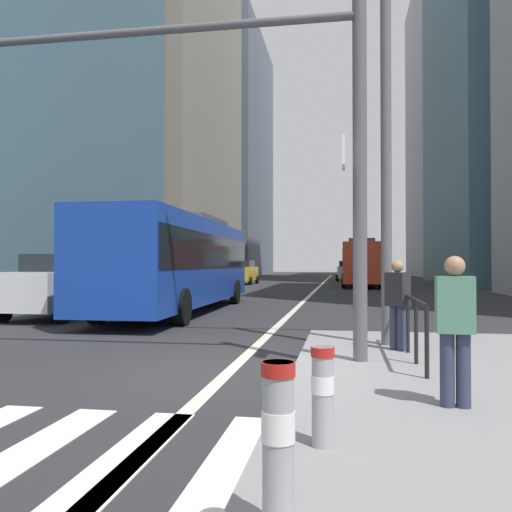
{
  "coord_description": "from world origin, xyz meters",
  "views": [
    {
      "loc": [
        1.72,
        -7.93,
        1.65
      ],
      "look_at": [
        -5.22,
        33.65,
        2.29
      ],
      "focal_mm": 36.7,
      "sensor_mm": 36.0,
      "label": 1
    }
  ],
  "objects_px": {
    "city_bus_red_receding": "(361,261)",
    "bollard_left": "(323,391)",
    "traffic_signal_gantry": "(210,111)",
    "street_lamp_post": "(386,70)",
    "car_oncoming_mid": "(243,272)",
    "car_receding_near": "(347,271)",
    "bollard_front": "(278,437)",
    "city_bus_blue_oncoming": "(180,259)",
    "pedestrian_waiting": "(455,324)",
    "pedestrian_far": "(398,301)",
    "sedan_white_oncoming": "(61,285)"
  },
  "relations": [
    {
      "from": "city_bus_red_receding",
      "to": "bollard_left",
      "type": "distance_m",
      "value": 34.96
    },
    {
      "from": "traffic_signal_gantry",
      "to": "street_lamp_post",
      "type": "bearing_deg",
      "value": 30.56
    },
    {
      "from": "car_oncoming_mid",
      "to": "car_receding_near",
      "type": "distance_m",
      "value": 12.35
    },
    {
      "from": "car_receding_near",
      "to": "bollard_left",
      "type": "bearing_deg",
      "value": -90.62
    },
    {
      "from": "car_oncoming_mid",
      "to": "bollard_front",
      "type": "relative_size",
      "value": 4.48
    },
    {
      "from": "city_bus_blue_oncoming",
      "to": "pedestrian_waiting",
      "type": "relative_size",
      "value": 7.62
    },
    {
      "from": "car_oncoming_mid",
      "to": "pedestrian_far",
      "type": "relative_size",
      "value": 2.72
    },
    {
      "from": "car_oncoming_mid",
      "to": "bollard_front",
      "type": "bearing_deg",
      "value": -78.8
    },
    {
      "from": "city_bus_blue_oncoming",
      "to": "car_receding_near",
      "type": "height_order",
      "value": "city_bus_blue_oncoming"
    },
    {
      "from": "city_bus_blue_oncoming",
      "to": "sedan_white_oncoming",
      "type": "height_order",
      "value": "city_bus_blue_oncoming"
    },
    {
      "from": "city_bus_blue_oncoming",
      "to": "pedestrian_waiting",
      "type": "distance_m",
      "value": 13.39
    },
    {
      "from": "sedan_white_oncoming",
      "to": "car_oncoming_mid",
      "type": "distance_m",
      "value": 27.11
    },
    {
      "from": "bollard_left",
      "to": "bollard_front",
      "type": "bearing_deg",
      "value": -97.72
    },
    {
      "from": "city_bus_blue_oncoming",
      "to": "car_receding_near",
      "type": "distance_m",
      "value": 34.2
    },
    {
      "from": "traffic_signal_gantry",
      "to": "bollard_front",
      "type": "distance_m",
      "value": 6.62
    },
    {
      "from": "car_oncoming_mid",
      "to": "pedestrian_far",
      "type": "height_order",
      "value": "car_oncoming_mid"
    },
    {
      "from": "sedan_white_oncoming",
      "to": "city_bus_blue_oncoming",
      "type": "bearing_deg",
      "value": 38.95
    },
    {
      "from": "city_bus_red_receding",
      "to": "car_receding_near",
      "type": "height_order",
      "value": "city_bus_red_receding"
    },
    {
      "from": "city_bus_blue_oncoming",
      "to": "bollard_front",
      "type": "relative_size",
      "value": 12.73
    },
    {
      "from": "bollard_front",
      "to": "pedestrian_waiting",
      "type": "height_order",
      "value": "pedestrian_waiting"
    },
    {
      "from": "traffic_signal_gantry",
      "to": "bollard_front",
      "type": "xyz_separation_m",
      "value": [
        1.78,
        -5.34,
        -3.48
      ]
    },
    {
      "from": "pedestrian_waiting",
      "to": "city_bus_red_receding",
      "type": "bearing_deg",
      "value": 89.75
    },
    {
      "from": "city_bus_blue_oncoming",
      "to": "city_bus_red_receding",
      "type": "xyz_separation_m",
      "value": [
        6.85,
        21.93,
        -0.0
      ]
    },
    {
      "from": "sedan_white_oncoming",
      "to": "traffic_signal_gantry",
      "type": "bearing_deg",
      "value": -45.81
    },
    {
      "from": "bollard_front",
      "to": "traffic_signal_gantry",
      "type": "bearing_deg",
      "value": 108.43
    },
    {
      "from": "car_oncoming_mid",
      "to": "bollard_left",
      "type": "relative_size",
      "value": 5.2
    },
    {
      "from": "traffic_signal_gantry",
      "to": "pedestrian_far",
      "type": "relative_size",
      "value": 4.53
    },
    {
      "from": "car_receding_near",
      "to": "bollard_left",
      "type": "xyz_separation_m",
      "value": [
        -0.5,
        -46.65,
        -0.38
      ]
    },
    {
      "from": "city_bus_red_receding",
      "to": "pedestrian_waiting",
      "type": "relative_size",
      "value": 6.76
    },
    {
      "from": "car_receding_near",
      "to": "pedestrian_waiting",
      "type": "height_order",
      "value": "car_receding_near"
    },
    {
      "from": "car_oncoming_mid",
      "to": "street_lamp_post",
      "type": "distance_m",
      "value": 33.48
    },
    {
      "from": "car_receding_near",
      "to": "street_lamp_post",
      "type": "xyz_separation_m",
      "value": [
        0.46,
        -41.0,
        4.29
      ]
    },
    {
      "from": "city_bus_red_receding",
      "to": "pedestrian_waiting",
      "type": "bearing_deg",
      "value": -90.25
    },
    {
      "from": "bollard_front",
      "to": "bollard_left",
      "type": "relative_size",
      "value": 1.16
    },
    {
      "from": "city_bus_blue_oncoming",
      "to": "pedestrian_waiting",
      "type": "bearing_deg",
      "value": -59.91
    },
    {
      "from": "sedan_white_oncoming",
      "to": "bollard_front",
      "type": "bearing_deg",
      "value": -55.52
    },
    {
      "from": "car_receding_near",
      "to": "sedan_white_oncoming",
      "type": "bearing_deg",
      "value": -103.85
    },
    {
      "from": "city_bus_red_receding",
      "to": "bollard_front",
      "type": "xyz_separation_m",
      "value": [
        -1.67,
        -36.33,
        -1.16
      ]
    },
    {
      "from": "street_lamp_post",
      "to": "pedestrian_waiting",
      "type": "distance_m",
      "value": 6.02
    },
    {
      "from": "street_lamp_post",
      "to": "pedestrian_far",
      "type": "distance_m",
      "value": 4.32
    },
    {
      "from": "city_bus_blue_oncoming",
      "to": "sedan_white_oncoming",
      "type": "xyz_separation_m",
      "value": [
        -3.03,
        -2.45,
        -0.85
      ]
    },
    {
      "from": "sedan_white_oncoming",
      "to": "pedestrian_far",
      "type": "distance_m",
      "value": 10.97
    },
    {
      "from": "street_lamp_post",
      "to": "bollard_front",
      "type": "bearing_deg",
      "value": -99.31
    },
    {
      "from": "bollard_front",
      "to": "car_oncoming_mid",
      "type": "bearing_deg",
      "value": 101.2
    },
    {
      "from": "pedestrian_waiting",
      "to": "pedestrian_far",
      "type": "relative_size",
      "value": 1.01
    },
    {
      "from": "city_bus_blue_oncoming",
      "to": "car_oncoming_mid",
      "type": "relative_size",
      "value": 2.84
    },
    {
      "from": "street_lamp_post",
      "to": "sedan_white_oncoming",
      "type": "bearing_deg",
      "value": 152.49
    },
    {
      "from": "street_lamp_post",
      "to": "bollard_left",
      "type": "xyz_separation_m",
      "value": [
        -0.97,
        -5.65,
        -4.68
      ]
    },
    {
      "from": "traffic_signal_gantry",
      "to": "street_lamp_post",
      "type": "distance_m",
      "value": 3.59
    },
    {
      "from": "pedestrian_waiting",
      "to": "sedan_white_oncoming",
      "type": "bearing_deg",
      "value": 136.87
    }
  ]
}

